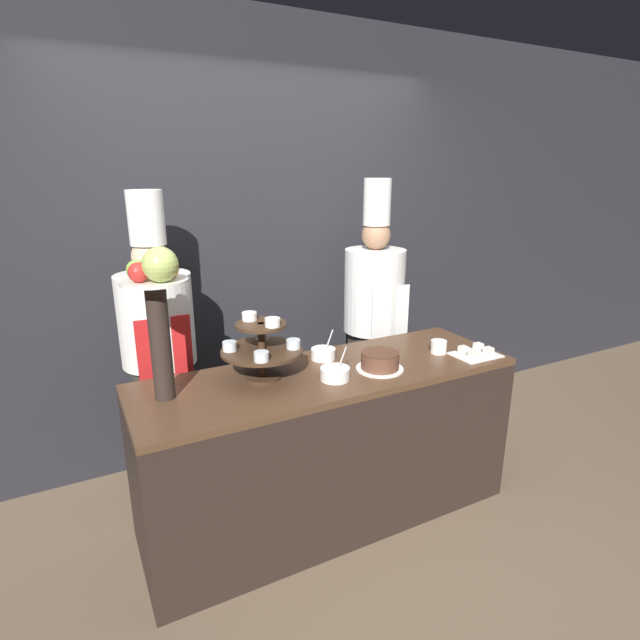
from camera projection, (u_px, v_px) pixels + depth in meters
The scene contains 12 objects.
ground_plane at pixel (358, 549), 2.56m from camera, with size 14.00×14.00×0.00m, color brown.
wall_back at pixel (257, 244), 3.28m from camera, with size 10.00×0.06×2.80m.
buffet_counter at pixel (328, 445), 2.71m from camera, with size 2.00×0.65×0.87m.
tiered_stand at pixel (262, 346), 2.45m from camera, with size 0.40×0.40×0.33m.
fruit_pedestal at pixel (157, 300), 2.14m from camera, with size 0.29×0.29×0.70m.
cake_round at pixel (380, 361), 2.60m from camera, with size 0.25×0.25×0.10m.
cup_white at pixel (439, 347), 2.83m from camera, with size 0.09×0.09×0.07m.
cake_square_tray at pixel (476, 352), 2.80m from camera, with size 0.25×0.19×0.05m.
serving_bowl_near at pixel (335, 373), 2.47m from camera, with size 0.15×0.15×0.16m.
serving_bowl_far at pixel (323, 354), 2.75m from camera, with size 0.14×0.14×0.16m.
chef_left at pixel (159, 345), 2.76m from camera, with size 0.40×0.40×1.77m.
chef_center_left at pixel (374, 310), 3.38m from camera, with size 0.40×0.40×1.82m.
Camera 1 is at (-1.15, -1.78, 1.87)m, focal length 28.00 mm.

